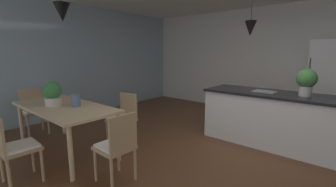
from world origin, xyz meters
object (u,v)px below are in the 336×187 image
Objects in this scene: kitchen_island at (269,118)px; potted_plant_on_island at (306,80)px; vase_on_dining_table at (76,100)px; dining_table at (64,110)px; refrigerator at (329,84)px; chair_far_right at (123,117)px; chair_kitchen_end at (117,145)px; chair_window_end at (34,110)px; chair_near_right at (15,146)px; potted_plant_on_table at (52,93)px.

kitchen_island is 0.85m from potted_plant_on_island.
dining_table is at bearing -152.83° from vase_on_dining_table.
vase_on_dining_table reaches higher than dining_table.
vase_on_dining_table is (-2.76, -4.06, -0.06)m from refrigerator.
chair_far_right and chair_kitchen_end have the same top height.
vase_on_dining_table is at bearing 174.91° from chair_kitchen_end.
refrigerator is (4.27, 4.15, 0.44)m from chair_window_end.
vase_on_dining_table is (-2.12, -2.34, 0.39)m from kitchen_island.
refrigerator reaches higher than chair_far_right.
dining_table is 2.17× the size of chair_kitchen_end.
chair_near_right is 1.01m from vase_on_dining_table.
vase_on_dining_table reaches higher than chair_kitchen_end.
refrigerator reaches higher than vase_on_dining_table.
dining_table is 1.33m from chair_kitchen_end.
refrigerator is at bearing 44.22° from chair_window_end.
refrigerator is at bearing 85.17° from potted_plant_on_island.
refrigerator is at bearing 69.41° from kitchen_island.
vase_on_dining_table is at bearing 3.64° from chair_window_end.
chair_near_right reaches higher than dining_table.
chair_kitchen_end is at bearing -0.09° from chair_window_end.
potted_plant_on_island reaches higher than chair_window_end.
potted_plant_on_island is (1.49, 2.44, 0.67)m from chair_kitchen_end.
chair_kitchen_end is 2.06× the size of potted_plant_on_island.
chair_far_right is 0.41× the size of kitchen_island.
chair_near_right is 4.08m from potted_plant_on_island.
dining_table is 2.17× the size of chair_window_end.
kitchen_island is (1.89, 3.24, -0.01)m from chair_near_right.
potted_plant_on_table reaches higher than chair_window_end.
kitchen_island reaches higher than chair_window_end.
potted_plant_on_island is (2.39, 3.24, 0.67)m from chair_near_right.
chair_far_right is 4.54× the size of vase_on_dining_table.
chair_near_right is at bearing -117.03° from refrigerator.
chair_window_end is 0.48× the size of refrigerator.
chair_far_right and chair_near_right have the same top height.
potted_plant_on_table is at bearing -4.70° from chair_window_end.
chair_far_right reaches higher than dining_table.
chair_near_right is 1.20m from chair_kitchen_end.
chair_near_right is 2.32× the size of potted_plant_on_table.
refrigerator is (2.53, 3.35, 0.44)m from chair_far_right.
chair_near_right is 5.59m from refrigerator.
chair_near_right is (0.00, -1.61, 0.00)m from chair_far_right.
chair_window_end is 1.56m from vase_on_dining_table.
potted_plant_on_table reaches higher than chair_near_right.
potted_plant_on_table is at bearing -139.38° from potted_plant_on_island.
chair_window_end is 4.84m from potted_plant_on_island.
chair_window_end and chair_near_right have the same top height.
chair_window_end is 1.00× the size of chair_kitchen_end.
kitchen_island is at bearing 45.92° from potted_plant_on_table.
chair_window_end is at bearing 175.30° from potted_plant_on_table.
dining_table is at bearing -117.64° from chair_far_right.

